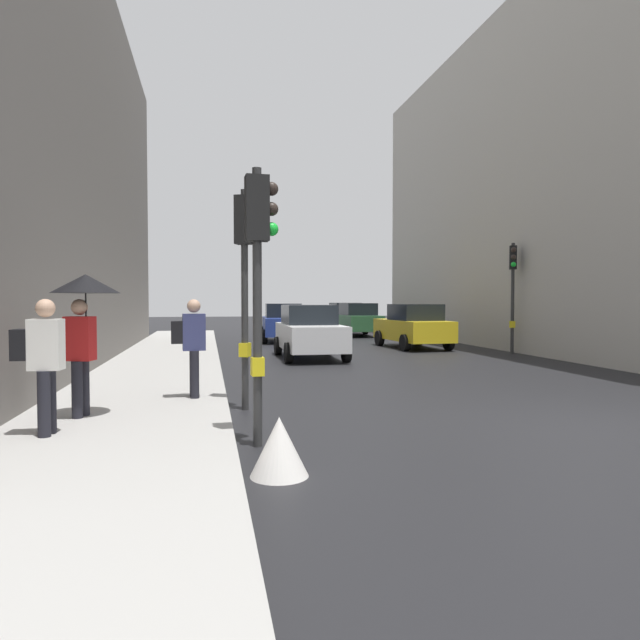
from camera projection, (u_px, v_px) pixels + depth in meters
name	position (u px, v px, depth m)	size (l,w,h in m)	color
ground_plane	(587.00, 425.00, 8.68)	(120.00, 120.00, 0.00)	black
sidewalk_kerb	(153.00, 379.00, 13.22)	(3.17, 40.00, 0.16)	#A8A5A0
building_facade_right	(626.00, 188.00, 23.49)	(12.00, 24.59, 13.11)	#B2ADA3
traffic_light_mid_street	(513.00, 277.00, 20.28)	(0.34, 0.45, 3.96)	#2D2D2D
traffic_light_near_right	(246.00, 259.00, 9.84)	(0.45, 0.34, 3.82)	#2D2D2D
traffic_light_near_left	(259.00, 255.00, 7.36)	(0.44, 0.26, 3.62)	#2D2D2D
car_dark_suv	(344.00, 317.00, 35.87)	(2.13, 4.26, 1.76)	black
car_green_estate	(357.00, 320.00, 30.55)	(2.10, 4.24, 1.76)	#2D6038
car_yellow_taxi	(413.00, 326.00, 22.75)	(2.22, 4.30, 1.76)	yellow
car_blue_van	(283.00, 323.00, 26.48)	(2.24, 4.31, 1.76)	navy
car_white_compact	(310.00, 332.00, 18.75)	(2.03, 4.21, 1.76)	silver
pedestrian_with_umbrella	(84.00, 305.00, 8.48)	(1.00, 1.00, 2.14)	black
pedestrian_with_grey_backpack	(191.00, 342.00, 10.23)	(0.62, 0.36, 1.77)	black
pedestrian_with_black_backpack	(43.00, 358.00, 7.35)	(0.62, 0.36, 1.77)	black
warning_sign_triangle	(279.00, 447.00, 6.16)	(0.64, 0.64, 0.65)	silver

